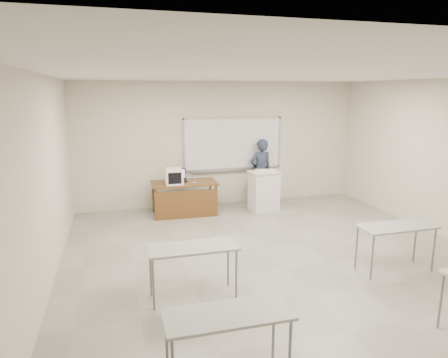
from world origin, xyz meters
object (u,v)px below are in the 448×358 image
object	(u,v)px
crt_monitor	(174,176)
keyboard	(265,170)
presenter	(261,171)
podium	(264,191)
laptop	(178,178)
mouse	(194,183)
whiteboard	(233,144)
instructor_desk	(185,192)

from	to	relation	value
crt_monitor	keyboard	xyz separation A→B (m)	(2.16, 0.00, 0.03)
crt_monitor	presenter	xyz separation A→B (m)	(2.28, 0.60, -0.11)
crt_monitor	presenter	distance (m)	2.36
podium	laptop	world-z (taller)	laptop
mouse	whiteboard	bearing A→B (deg)	51.84
laptop	mouse	distance (m)	0.47
instructor_desk	presenter	bearing A→B (deg)	17.50
crt_monitor	mouse	world-z (taller)	crt_monitor
presenter	keyboard	bearing A→B (deg)	69.86
crt_monitor	mouse	size ratio (longest dim) A/B	4.67
presenter	podium	bearing A→B (deg)	66.32
crt_monitor	laptop	size ratio (longest dim) A/B	1.17
laptop	mouse	xyz separation A→B (m)	(0.30, -0.36, -0.04)
whiteboard	presenter	bearing A→B (deg)	-15.70
instructor_desk	keyboard	size ratio (longest dim) A/B	3.10
whiteboard	keyboard	bearing A→B (deg)	-54.77
podium	presenter	size ratio (longest dim) A/B	0.58
keyboard	podium	bearing A→B (deg)	-112.53
crt_monitor	instructor_desk	bearing A→B (deg)	3.92
whiteboard	presenter	world-z (taller)	whiteboard
whiteboard	mouse	xyz separation A→B (m)	(-1.15, -0.87, -0.71)
laptop	whiteboard	bearing A→B (deg)	23.78
crt_monitor	mouse	distance (m)	0.48
keyboard	laptop	bearing A→B (deg)	-174.05
instructor_desk	mouse	bearing A→B (deg)	-22.54
instructor_desk	laptop	xyz separation A→B (m)	(-0.10, 0.27, 0.26)
podium	mouse	bearing A→B (deg)	173.59
mouse	keyboard	distance (m)	1.73
podium	laptop	xyz separation A→B (m)	(-1.95, 0.36, 0.34)
presenter	laptop	bearing A→B (deg)	-1.01
instructor_desk	podium	xyz separation A→B (m)	(1.85, -0.09, -0.08)
laptop	keyboard	distance (m)	2.04
whiteboard	podium	bearing A→B (deg)	-60.16
whiteboard	instructor_desk	bearing A→B (deg)	-150.08
instructor_desk	podium	distance (m)	1.86
podium	keyboard	xyz separation A→B (m)	(0.06, 0.08, 0.48)
laptop	instructor_desk	bearing A→B (deg)	-65.22
podium	presenter	world-z (taller)	presenter
laptop	crt_monitor	bearing A→B (deg)	-113.45
laptop	mouse	size ratio (longest dim) A/B	4.00
instructor_desk	laptop	distance (m)	0.39
keyboard	whiteboard	bearing A→B (deg)	139.16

